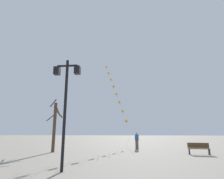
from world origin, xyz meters
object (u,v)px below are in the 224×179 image
Objects in this scene: kite_flyer at (137,140)px; park_bench at (199,149)px; twin_lantern_lamp_post at (66,92)px; bare_tree at (55,125)px; kite_train at (117,95)px.

kite_flyer is 1.04× the size of park_bench.
park_bench is (8.37, 7.40, -3.18)m from twin_lantern_lamp_post.
bare_tree is at bearing 115.42° from twin_lantern_lamp_post.
kite_train reaches higher than twin_lantern_lamp_post.
kite_flyer is 6.37m from park_bench.
twin_lantern_lamp_post is at bearing -129.75° from park_bench.
bare_tree reaches higher than park_bench.
park_bench is at bearing 41.47° from twin_lantern_lamp_post.
kite_train is at bearing 60.80° from bare_tree.
twin_lantern_lamp_post is 3.20× the size of park_bench.
kite_train reaches higher than bare_tree.
kite_train is 11.11m from bare_tree.
park_bench is (12.16, -0.59, -1.93)m from bare_tree.
kite_train reaches higher than park_bench.
park_bench is (7.18, -9.50, -6.31)m from kite_train.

